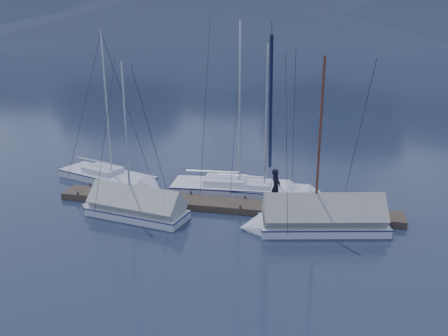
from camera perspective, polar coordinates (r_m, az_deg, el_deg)
The scene contains 9 objects.
ground at distance 23.16m, azimuth -1.08°, elevation -6.65°, with size 1000.00×1000.00×0.00m, color #151D30.
dock at distance 24.91m, azimuth -0.00°, elevation -4.59°, with size 18.00×1.50×0.54m.
mooring_posts at distance 24.93m, azimuth -1.12°, elevation -3.98°, with size 15.12×1.52×0.35m.
sailboat_open_left at distance 29.33m, azimuth -12.58°, elevation -1.44°, with size 7.68×4.40×9.79m.
sailboat_open_mid at distance 27.07m, azimuth 2.96°, elevation -2.61°, with size 8.00×3.36×10.37m.
sailboat_open_right at distance 26.79m, azimuth 5.90°, elevation -2.96°, with size 6.95×2.96×9.11m.
sailboat_covered_near at distance 22.69m, azimuth 10.49°, elevation -6.27°, with size 7.14×3.56×8.90m.
sailboat_covered_far at distance 24.36m, azimuth -11.36°, elevation -4.71°, with size 6.23×2.92×8.42m.
person at distance 24.25m, azimuth 6.25°, elevation -2.31°, with size 0.70×0.46×1.92m, color black.
Camera 1 is at (5.02, -20.54, 9.46)m, focal length 38.00 mm.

